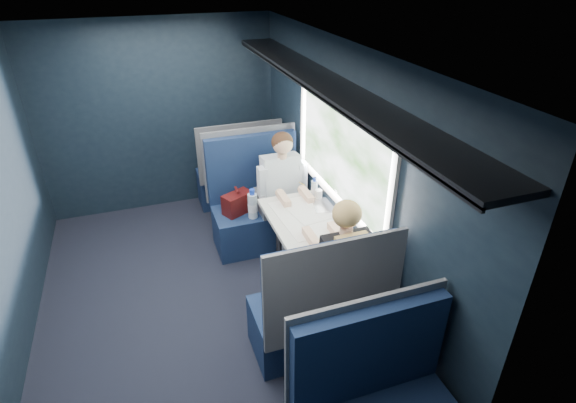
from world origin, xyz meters
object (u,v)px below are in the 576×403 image
object	(u,v)px
woman	(341,262)
seat_bay_near	(257,208)
cup	(318,194)
bottle_small	(314,188)
seat_bay_far	(319,313)
man	(284,187)
laptop	(329,200)
table	(301,226)
seat_row_front	(238,174)

from	to	relation	value
woman	seat_bay_near	bearing A→B (deg)	99.33
cup	woman	bearing A→B (deg)	-102.72
bottle_small	seat_bay_far	bearing A→B (deg)	-110.18
seat_bay_near	man	xyz separation A→B (m)	(0.26, -0.17, 0.30)
seat_bay_near	laptop	xyz separation A→B (m)	(0.54, -0.72, 0.38)
table	seat_bay_near	xyz separation A→B (m)	(-0.19, 0.87, -0.24)
man	woman	size ratio (longest dim) A/B	1.00
table	seat_row_front	xyz separation A→B (m)	(-0.18, 1.80, -0.25)
man	woman	bearing A→B (deg)	-90.00
seat_bay_far	seat_bay_near	bearing A→B (deg)	90.30
man	woman	xyz separation A→B (m)	(0.00, -1.41, 0.01)
man	bottle_small	distance (m)	0.41
laptop	seat_row_front	bearing A→B (deg)	107.87
table	man	bearing A→B (deg)	84.48
bottle_small	cup	distance (m)	0.07
cup	laptop	bearing A→B (deg)	-72.64
seat_bay_near	laptop	bearing A→B (deg)	-53.05
laptop	cup	distance (m)	0.17
seat_bay_near	cup	bearing A→B (deg)	-48.79
seat_bay_far	laptop	bearing A→B (deg)	62.80
seat_bay_far	woman	size ratio (longest dim) A/B	0.95
seat_bay_near	seat_bay_far	bearing A→B (deg)	-89.70
laptop	cup	world-z (taller)	laptop
laptop	woman	bearing A→B (deg)	-107.94
cup	seat_bay_near	bearing A→B (deg)	131.21
seat_row_front	bottle_small	world-z (taller)	seat_row_front
woman	man	bearing A→B (deg)	90.00
table	woman	world-z (taller)	woman
seat_bay_far	laptop	xyz separation A→B (m)	(0.53, 1.03, 0.39)
woman	cup	world-z (taller)	woman
seat_row_front	table	bearing A→B (deg)	-84.20
table	cup	bearing A→B (deg)	46.35
man	bottle_small	size ratio (longest dim) A/B	6.09
table	bottle_small	size ratio (longest dim) A/B	4.60
seat_row_front	cup	world-z (taller)	seat_row_front
seat_bay_far	woman	xyz separation A→B (m)	(0.25, 0.17, 0.31)
seat_bay_near	cup	size ratio (longest dim) A/B	13.15
table	seat_bay_far	distance (m)	0.93
table	man	world-z (taller)	man
laptop	bottle_small	distance (m)	0.22
woman	seat_row_front	bearing A→B (deg)	95.70
seat_bay_far	woman	distance (m)	0.43
seat_row_front	cup	xyz separation A→B (m)	(0.48, -1.48, 0.38)
seat_bay_near	man	world-z (taller)	man
table	woman	bearing A→B (deg)	-84.55
seat_bay_far	man	xyz separation A→B (m)	(0.25, 1.57, 0.30)
seat_row_front	man	world-z (taller)	man
seat_row_front	bottle_small	xyz separation A→B (m)	(0.45, -1.44, 0.43)
seat_row_front	cup	size ratio (longest dim) A/B	12.11
seat_bay_near	bottle_small	world-z (taller)	seat_bay_near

